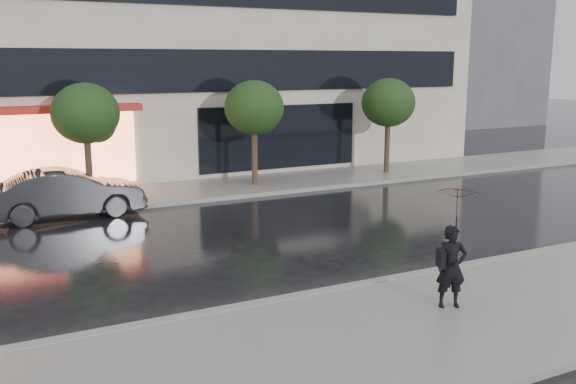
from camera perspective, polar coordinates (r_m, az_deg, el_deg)
ground at (r=14.17m, az=2.53°, el=-7.69°), size 120.00×120.00×0.00m
sidewalk_near at (r=11.63m, az=10.61°, el=-12.02°), size 60.00×4.50×0.12m
sidewalk_far at (r=23.32m, az=-9.95°, el=-0.00°), size 60.00×3.50×0.12m
curb_near at (r=13.34m, az=4.67°, el=-8.66°), size 60.00×0.25×0.14m
curb_far at (r=21.68m, az=-8.59°, el=-0.81°), size 60.00×0.25×0.14m
bg_building_right at (r=51.43m, az=12.90°, el=15.02°), size 12.00×12.00×16.00m
tree_mid_west at (r=22.04m, az=-17.41°, el=6.50°), size 2.20×2.20×3.99m
tree_mid_east at (r=23.78m, az=-2.92°, el=7.35°), size 2.20×2.20×3.99m
tree_far_east at (r=26.79m, az=8.98°, el=7.70°), size 2.20×2.20×3.99m
parked_car at (r=20.48m, az=-19.02°, el=-0.13°), size 4.49×1.57×1.48m
pedestrian_with_umbrella at (r=12.22m, az=14.66°, el=-3.01°), size 1.27×1.28×2.31m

